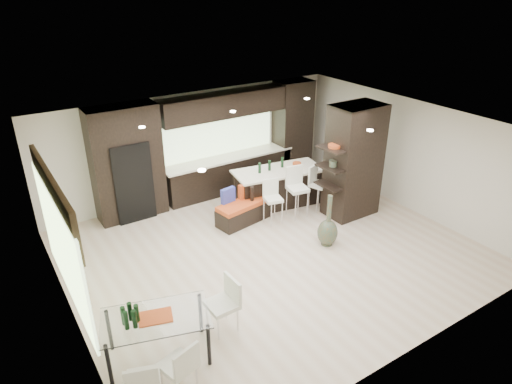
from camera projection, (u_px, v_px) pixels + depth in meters
ground at (271, 251)px, 9.67m from camera, size 8.00×8.00×0.00m
back_wall at (195, 144)px, 11.73m from camera, size 8.00×0.02×2.70m
left_wall at (62, 255)px, 7.12m from camera, size 0.02×7.00×2.70m
right_wall at (408, 155)px, 11.05m from camera, size 0.02×7.00×2.70m
ceiling at (273, 129)px, 8.50m from camera, size 8.00×7.00×0.02m
window_left at (62, 248)px, 7.29m from camera, size 0.04×3.20×1.90m
window_back at (216, 133)px, 11.91m from camera, size 3.40×0.04×1.20m
stone_accent at (53, 197)px, 6.92m from camera, size 0.08×3.00×0.80m
ceiling_spots at (266, 127)px, 8.70m from camera, size 4.00×3.00×0.02m
back_cabinetry at (218, 144)px, 11.73m from camera, size 6.80×0.68×2.70m
refrigerator at (130, 180)px, 10.68m from camera, size 0.90×0.68×1.90m
partition_column at (354, 161)px, 10.66m from camera, size 1.20×0.80×2.70m
kitchen_island at (278, 187)px, 11.48m from camera, size 2.34×1.30×0.92m
stool_left at (273, 207)px, 10.58m from camera, size 0.46×0.46×0.86m
stool_mid at (297, 197)px, 10.86m from camera, size 0.51×0.51×1.00m
stool_right at (318, 192)px, 11.23m from camera, size 0.51×0.51×0.90m
bench at (244, 212)px, 10.71m from camera, size 1.41×0.74×0.52m
floor_vase at (328, 221)px, 9.65m from camera, size 0.54×0.54×1.18m
dining_table at (158, 337)px, 6.86m from camera, size 1.76×1.31×0.76m
chair_near at (178, 368)px, 6.28m from camera, size 0.54×0.54×0.81m
chair_far at (144, 384)px, 6.04m from camera, size 0.56×0.56×0.81m
chair_end at (222, 308)px, 7.37m from camera, size 0.48×0.48×0.87m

